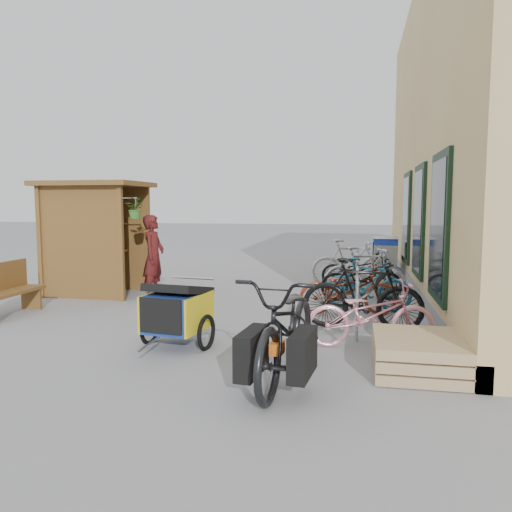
% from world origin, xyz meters
% --- Properties ---
extents(ground, '(80.00, 80.00, 0.00)m').
position_xyz_m(ground, '(0.00, 0.00, 0.00)').
color(ground, gray).
extents(kiosk, '(2.49, 1.65, 2.40)m').
position_xyz_m(kiosk, '(-3.28, 2.47, 1.55)').
color(kiosk, brown).
rests_on(kiosk, ground).
extents(bike_rack, '(0.05, 5.35, 0.86)m').
position_xyz_m(bike_rack, '(2.30, 2.40, 0.52)').
color(bike_rack, '#A5A8AD').
rests_on(bike_rack, ground).
extents(pallet_stack, '(1.00, 1.20, 0.40)m').
position_xyz_m(pallet_stack, '(3.00, -1.40, 0.21)').
color(pallet_stack, tan).
rests_on(pallet_stack, ground).
extents(bench, '(0.45, 1.46, 0.92)m').
position_xyz_m(bench, '(-3.68, 0.23, 0.47)').
color(bench, brown).
rests_on(bench, ground).
extents(shopping_carts, '(0.61, 1.68, 1.09)m').
position_xyz_m(shopping_carts, '(3.00, 6.35, 0.63)').
color(shopping_carts, silver).
rests_on(shopping_carts, ground).
extents(child_trailer, '(0.98, 1.60, 0.92)m').
position_xyz_m(child_trailer, '(-0.09, -0.96, 0.51)').
color(child_trailer, navy).
rests_on(child_trailer, ground).
extents(cargo_bike, '(1.03, 2.35, 1.20)m').
position_xyz_m(cargo_bike, '(1.57, -1.98, 0.59)').
color(cargo_bike, black).
rests_on(cargo_bike, ground).
extents(person_kiosk, '(0.42, 0.63, 1.71)m').
position_xyz_m(person_kiosk, '(-1.82, 2.31, 0.86)').
color(person_kiosk, maroon).
rests_on(person_kiosk, ground).
extents(bike_0, '(1.80, 0.91, 0.91)m').
position_xyz_m(bike_0, '(2.48, -0.47, 0.45)').
color(bike_0, pink).
rests_on(bike_0, ground).
extents(bike_1, '(1.88, 0.67, 1.11)m').
position_xyz_m(bike_1, '(2.38, 0.45, 0.55)').
color(bike_1, black).
rests_on(bike_1, ground).
extents(bike_2, '(1.76, 0.81, 0.89)m').
position_xyz_m(bike_2, '(2.14, 1.51, 0.45)').
color(bike_2, maroon).
rests_on(bike_2, ground).
extents(bike_3, '(1.65, 0.79, 0.96)m').
position_xyz_m(bike_3, '(2.48, 1.94, 0.48)').
color(bike_3, '#1E5D78').
rests_on(bike_3, ground).
extents(bike_4, '(1.74, 0.93, 0.87)m').
position_xyz_m(bike_4, '(2.39, 2.92, 0.44)').
color(bike_4, black).
rests_on(bike_4, ground).
extents(bike_5, '(1.84, 1.05, 1.06)m').
position_xyz_m(bike_5, '(2.46, 3.17, 0.53)').
color(bike_5, silver).
rests_on(bike_5, ground).
extents(bike_6, '(1.71, 0.80, 0.86)m').
position_xyz_m(bike_6, '(2.30, 4.20, 0.43)').
color(bike_6, black).
rests_on(bike_6, ground).
extents(bike_7, '(1.91, 0.80, 1.11)m').
position_xyz_m(bike_7, '(2.14, 4.54, 0.56)').
color(bike_7, silver).
rests_on(bike_7, ground).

